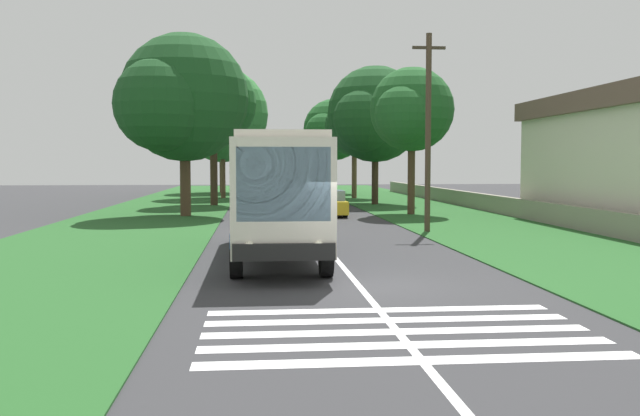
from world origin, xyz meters
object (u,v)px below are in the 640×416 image
trailing_car_2 (309,193)px  utility_pole (428,130)px  roadside_tree_left_1 (210,106)px  roadside_tree_left_0 (221,116)px  roadside_tree_right_1 (332,132)px  trailing_minibus_0 (300,178)px  roadside_tree_right_0 (409,112)px  trailing_car_0 (329,204)px  trailing_car_3 (308,191)px  trailing_car_1 (316,197)px  coach_bus (277,189)px  roadside_tree_right_3 (373,117)px  roadside_tree_right_2 (353,128)px  roadside_tree_left_2 (219,127)px  roadside_tree_left_3 (180,101)px

trailing_car_2 → utility_pole: 24.45m
roadside_tree_left_1 → roadside_tree_left_0: bearing=-1.3°
roadside_tree_right_1 → trailing_minibus_0: bearing=102.8°
trailing_car_2 → roadside_tree_right_1: bearing=-13.1°
roadside_tree_right_0 → roadside_tree_left_1: bearing=50.3°
trailing_car_0 → roadside_tree_left_1: size_ratio=0.43×
trailing_car_3 → roadside_tree_left_0: roadside_tree_left_0 is taller
roadside_tree_left_0 → roadside_tree_left_1: (-10.00, 0.22, -0.02)m
trailing_car_1 → roadside_tree_left_0: bearing=29.2°
coach_bus → roadside_tree_left_0: bearing=5.4°
coach_bus → roadside_tree_right_0: size_ratio=1.34×
trailing_car_0 → roadside_tree_left_1: bearing=35.2°
roadside_tree_right_0 → roadside_tree_right_1: bearing=2.7°
roadside_tree_left_0 → roadside_tree_right_3: (-9.86, -11.08, -0.69)m
trailing_car_0 → roadside_tree_right_2: 20.06m
trailing_minibus_0 → roadside_tree_right_1: 5.45m
trailing_car_2 → trailing_minibus_0: trailing_minibus_0 is taller
trailing_minibus_0 → roadside_tree_right_1: roadside_tree_right_1 is taller
trailing_car_3 → roadside_tree_right_0: size_ratio=0.52×
coach_bus → trailing_minibus_0: size_ratio=1.86×
coach_bus → trailing_car_1: size_ratio=2.60×
trailing_minibus_0 → roadside_tree_left_0: bearing=136.8°
trailing_car_0 → trailing_car_2: (14.18, 0.02, 0.00)m
roadside_tree_left_2 → trailing_minibus_0: bearing=-110.1°
coach_bus → roadside_tree_right_2: (36.05, -7.39, 3.71)m
trailing_car_3 → roadside_tree_left_3: roadside_tree_left_3 is taller
coach_bus → utility_pole: (7.31, -6.60, 2.20)m
coach_bus → roadside_tree_right_3: bearing=-15.5°
roadside_tree_left_2 → roadside_tree_right_0: (-30.13, -12.18, -0.70)m
trailing_car_2 → roadside_tree_right_1: (14.18, -3.31, 5.30)m
roadside_tree_left_3 → roadside_tree_right_3: 16.04m
roadside_tree_right_2 → roadside_tree_right_3: 8.73m
roadside_tree_left_0 → roadside_tree_right_3: 14.85m
roadside_tree_right_1 → roadside_tree_right_0: bearing=-177.3°
trailing_car_3 → utility_pole: 29.40m
trailing_car_1 → trailing_car_3: 11.43m
roadside_tree_left_1 → coach_bus: bearing=-172.2°
roadside_tree_right_2 → roadside_tree_left_1: bearing=128.6°
coach_bus → roadside_tree_left_2: roadside_tree_left_2 is taller
trailing_car_2 → roadside_tree_right_2: bearing=-40.0°
trailing_car_0 → trailing_car_1: same height
trailing_minibus_0 → roadside_tree_right_0: bearing=-170.8°
trailing_car_3 → roadside_tree_right_2: 6.39m
roadside_tree_left_2 → roadside_tree_right_2: roadside_tree_left_2 is taller
coach_bus → roadside_tree_right_1: roadside_tree_right_1 is taller
trailing_car_0 → roadside_tree_right_0: roadside_tree_right_0 is taller
utility_pole → trailing_car_3: bearing=5.8°
trailing_car_1 → roadside_tree_right_2: bearing=-19.8°
trailing_car_3 → roadside_tree_left_3: (-19.27, 8.42, 5.66)m
coach_bus → roadside_tree_left_1: roadside_tree_left_1 is taller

